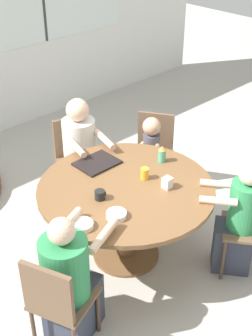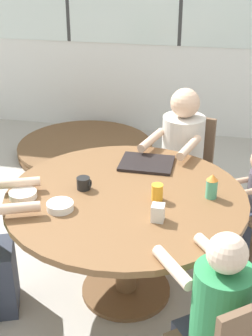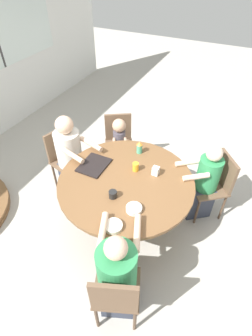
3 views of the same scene
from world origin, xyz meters
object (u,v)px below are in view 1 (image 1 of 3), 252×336
Objects in this scene: person_toddler at (150,159)px; coffee_mug at (100,195)px; chair_for_toddler at (154,147)px; milk_carton_small at (167,183)px; chair_for_woman_green_shirt at (75,151)px; chair_for_man_blue_shirt at (56,299)px; person_man_blue_shirt at (70,286)px; sippy_cup at (162,154)px; bowl_cereal at (82,225)px; person_man_teal_shirt at (238,223)px; bowl_white_shallow at (116,215)px; person_woman_green_shirt at (82,159)px; juice_glass at (145,174)px.

coffee_mug is at bearing 82.63° from person_toddler.
chair_for_toddler is at bearing -90.00° from person_toddler.
chair_for_woman_green_shirt is at bearing 87.47° from milk_carton_small.
chair_for_man_blue_shirt is at bearing -172.73° from milk_carton_small.
person_man_blue_shirt reaches higher than chair_for_toddler.
bowl_cereal is at bearing -168.04° from sippy_cup.
person_man_blue_shirt reaches higher than bowl_cereal.
milk_carton_small is at bearing -5.64° from bowl_cereal.
sippy_cup is (-0.07, 0.82, 0.35)m from person_man_teal_shirt.
person_toddler is at bearing 24.14° from coffee_mug.
sippy_cup reaches higher than bowl_white_shallow.
juice_glass is (-0.05, -0.94, 0.29)m from person_woman_green_shirt.
person_man_blue_shirt is (-1.13, -1.26, -0.03)m from person_woman_green_shirt.
bowl_white_shallow is at bearing -103.83° from coffee_mug.
sippy_cup is (1.55, 0.48, 0.31)m from chair_for_man_blue_shirt.
juice_glass reaches higher than milk_carton_small.
sippy_cup is at bearing 85.07° from person_man_blue_shirt.
chair_for_woman_green_shirt is 1.08m from sippy_cup.
person_woman_green_shirt is 12.92× the size of coffee_mug.
chair_for_woman_green_shirt is 8.62× the size of juice_glass.
chair_for_woman_green_shirt is 0.82m from chair_for_toddler.
person_woman_green_shirt is 7.46× the size of sippy_cup.
person_man_blue_shirt reaches higher than person_toddler.
person_toddler reaches higher than juice_glass.
chair_for_toddler reaches higher than milk_carton_small.
sippy_cup is 0.33m from juice_glass.
coffee_mug is (-0.56, -1.06, 0.27)m from chair_for_woman_green_shirt.
chair_for_man_blue_shirt is 1.65m from person_man_teal_shirt.
person_man_teal_shirt is at bearing -55.37° from milk_carton_small.
person_man_blue_shirt reaches higher than juice_glass.
person_man_blue_shirt is (-1.83, -0.93, -0.03)m from chair_for_toddler.
person_toddler is at bearing 41.52° from person_man_teal_shirt.
person_toddler is at bearing 40.15° from juice_glass.
person_man_blue_shirt is 1.20× the size of person_toddler.
sippy_cup is at bearing 85.59° from chair_for_man_blue_shirt.
juice_glass is 1.04× the size of milk_carton_small.
person_man_teal_shirt reaches higher than chair_for_woman_green_shirt.
person_woman_green_shirt is 0.98m from juice_glass.
chair_for_woman_green_shirt is 9.73× the size of coffee_mug.
person_man_teal_shirt is at bearing -62.11° from juice_glass.
bowl_white_shallow is at bearing -179.92° from milk_carton_small.
person_man_teal_shirt is (1.62, -0.34, -0.04)m from chair_for_man_blue_shirt.
person_toddler is 0.89m from juice_glass.
sippy_cup is 0.42m from milk_carton_small.
bowl_white_shallow is 0.28m from bowl_cereal.
bowl_cereal is (-0.26, 0.08, -0.00)m from bowl_white_shallow.
person_toddler is (0.57, -0.41, -0.06)m from person_woman_green_shirt.
sippy_cup is 1.14m from bowl_cereal.
bowl_cereal is (-0.83, 0.08, -0.03)m from milk_carton_small.
bowl_cereal is (-1.42, -0.67, 0.31)m from person_toddler.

